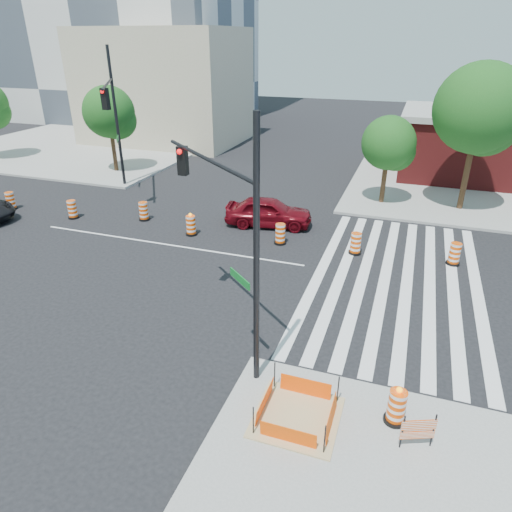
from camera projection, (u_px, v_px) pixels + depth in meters
The scene contains 21 objects.
ground at pixel (166, 244), 22.44m from camera, with size 120.00×120.00×0.00m, color black.
sidewalk_nw at pixel (92, 144), 43.06m from camera, with size 22.00×22.00×0.15m, color gray.
crosswalk_east at pixel (396, 280), 19.18m from camera, with size 6.75×13.50×0.01m.
lane_centerline at pixel (166, 244), 22.44m from camera, with size 14.00×0.12×0.01m, color silver.
excavation_pit at pixel (297, 416), 12.02m from camera, with size 2.20×2.20×0.90m.
beige_midrise at pixel (165, 87), 42.53m from camera, with size 14.00×10.00×10.00m, color #B4A98A.
red_coupe at pixel (269, 212), 24.36m from camera, with size 1.85×4.60×1.57m, color #620811.
signal_pole_se at pixel (228, 217), 12.78m from camera, with size 4.44×3.85×7.60m.
signal_pole_nw at pixel (113, 109), 27.33m from camera, with size 3.53×5.67×8.65m.
pit_drum at pixel (396, 407), 11.74m from camera, with size 0.58×0.58×1.13m.
barricade at pixel (418, 430), 10.97m from camera, with size 0.81×0.37×1.01m.
tree_north_b at pixel (110, 115), 32.56m from camera, with size 3.65×3.65×6.21m.
tree_north_c at pixel (389, 146), 26.33m from camera, with size 3.12×3.09×5.25m.
tree_north_d at pixel (480, 114), 24.45m from camera, with size 4.81×4.81×8.18m.
median_drum_0 at pixel (11, 201), 26.84m from camera, with size 0.60×0.60×1.02m.
median_drum_1 at pixel (72, 210), 25.50m from camera, with size 0.60×0.60×1.02m.
median_drum_2 at pixel (144, 212), 25.23m from camera, with size 0.60×0.60×1.02m.
median_drum_3 at pixel (191, 226), 23.34m from camera, with size 0.60×0.60×1.18m.
median_drum_4 at pixel (280, 235), 22.34m from camera, with size 0.60×0.60×1.02m.
median_drum_5 at pixel (356, 244), 21.30m from camera, with size 0.60×0.60×1.02m.
median_drum_6 at pixel (454, 255), 20.29m from camera, with size 0.60×0.60×1.02m.
Camera 1 is at (10.95, -17.84, 9.25)m, focal length 32.00 mm.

